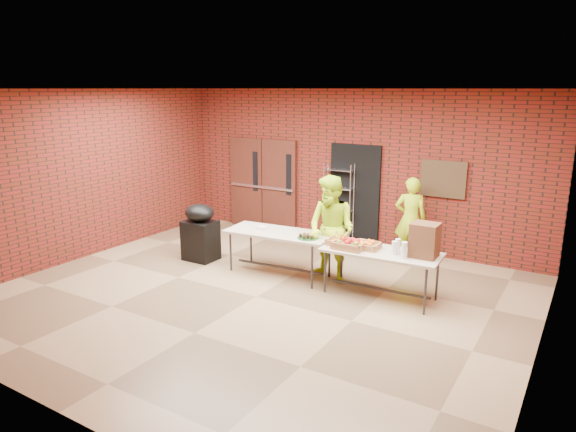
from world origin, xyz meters
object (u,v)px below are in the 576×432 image
object	(u,v)px
table_left	(279,235)
volunteer_man	(331,229)
table_right	(381,255)
coffee_dispenser	(425,240)
covered_grill	(200,232)
wire_rack	(338,204)
volunteer_woman	(410,219)

from	to	relation	value
table_left	volunteer_man	bearing A→B (deg)	7.38
table_right	coffee_dispenser	bearing A→B (deg)	3.59
covered_grill	volunteer_man	size ratio (longest dim) A/B	0.60
table_right	covered_grill	size ratio (longest dim) A/B	1.72
wire_rack	volunteer_man	distance (m)	2.21
table_left	wire_rack	bearing A→B (deg)	83.66
table_right	volunteer_man	size ratio (longest dim) A/B	1.03
table_left	volunteer_man	world-z (taller)	volunteer_man
table_left	table_right	distance (m)	1.90
wire_rack	table_right	xyz separation A→B (m)	(1.85, -2.27, -0.17)
table_left	volunteer_woman	size ratio (longest dim) A/B	1.21
covered_grill	coffee_dispenser	bearing A→B (deg)	1.54
table_left	volunteer_woman	bearing A→B (deg)	44.09
covered_grill	table_left	bearing A→B (deg)	3.54
volunteer_woman	table_right	bearing A→B (deg)	77.42
table_left	coffee_dispenser	bearing A→B (deg)	-4.10
coffee_dispenser	covered_grill	size ratio (longest dim) A/B	0.48
covered_grill	volunteer_woman	world-z (taller)	volunteer_woman
wire_rack	volunteer_man	xyz separation A→B (m)	(0.87, -2.04, 0.05)
table_left	coffee_dispenser	xyz separation A→B (m)	(2.55, 0.04, 0.30)
wire_rack	volunteer_woman	distance (m)	1.67
table_left	coffee_dispenser	world-z (taller)	coffee_dispenser
table_right	wire_rack	bearing A→B (deg)	126.30
table_left	volunteer_woman	distance (m)	2.60
coffee_dispenser	volunteer_man	size ratio (longest dim) A/B	0.29
wire_rack	table_left	distance (m)	2.24
table_right	volunteer_man	world-z (taller)	volunteer_man
wire_rack	table_left	size ratio (longest dim) A/B	0.88
volunteer_woman	covered_grill	bearing A→B (deg)	13.17
covered_grill	volunteer_woman	distance (m)	4.00
coffee_dispenser	volunteer_man	xyz separation A→B (m)	(-1.63, 0.16, -0.11)
wire_rack	volunteer_man	size ratio (longest dim) A/B	0.94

